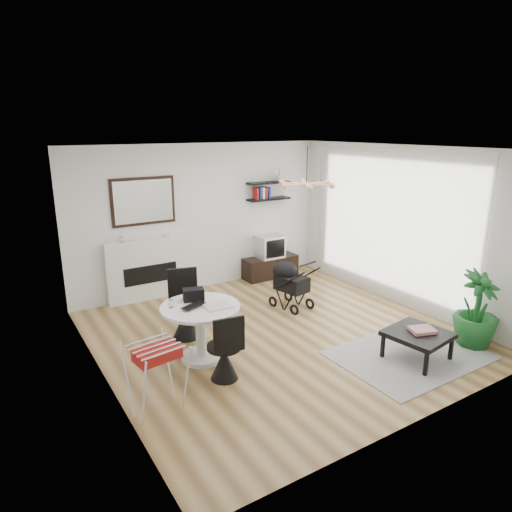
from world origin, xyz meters
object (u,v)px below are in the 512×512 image
tv_console (270,267)px  crt_tv (269,246)px  fireplace (149,262)px  potted_plant (477,309)px  drying_rack (157,377)px  coffee_table (418,335)px  stroller (289,286)px  dining_table (201,324)px

tv_console → crt_tv: size_ratio=2.22×
fireplace → tv_console: size_ratio=1.88×
tv_console → potted_plant: (0.75, -4.04, 0.32)m
crt_tv → drying_rack: bearing=-138.1°
coffee_table → fireplace: bearing=119.1°
stroller → coffee_table: bearing=-93.0°
fireplace → drying_rack: (-1.08, -3.32, -0.27)m
dining_table → stroller: bearing=23.0°
drying_rack → dining_table: bearing=33.8°
fireplace → tv_console: (2.50, -0.13, -0.47)m
dining_table → coffee_table: (2.42, -1.51, -0.15)m
tv_console → potted_plant: potted_plant is taller
coffee_table → potted_plant: (1.01, -0.15, 0.19)m
potted_plant → fireplace: bearing=127.9°
crt_tv → dining_table: bearing=-138.1°
fireplace → tv_console: bearing=-3.1°
dining_table → stroller: (2.07, 0.88, -0.12)m
crt_tv → potted_plant: (0.78, -4.04, -0.12)m
dining_table → tv_console: bearing=41.6°
stroller → potted_plant: (1.36, -2.54, 0.16)m
tv_console → dining_table: dining_table is taller
fireplace → stroller: (1.89, -1.63, -0.31)m
dining_table → potted_plant: 3.81m
fireplace → coffee_table: size_ratio=2.61×
dining_table → coffee_table: size_ratio=1.25×
potted_plant → coffee_table: bearing=171.4°
coffee_table → tv_console: bearing=86.2°
crt_tv → drying_rack: size_ratio=0.65×
crt_tv → coffee_table: size_ratio=0.63×
stroller → potted_plant: potted_plant is taller
crt_tv → coffee_table: (-0.23, -3.88, -0.31)m
crt_tv → fireplace: bearing=176.8°
fireplace → potted_plant: 5.29m
drying_rack → stroller: bearing=21.4°
tv_console → drying_rack: (-3.58, -3.19, 0.20)m
drying_rack → coffee_table: bearing=-20.1°
tv_console → potted_plant: size_ratio=1.06×
dining_table → crt_tv: bearing=41.9°
fireplace → dining_table: (-0.18, -2.51, -0.19)m
fireplace → potted_plant: bearing=-52.1°
tv_console → crt_tv: crt_tv is taller
crt_tv → coffee_table: 3.90m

